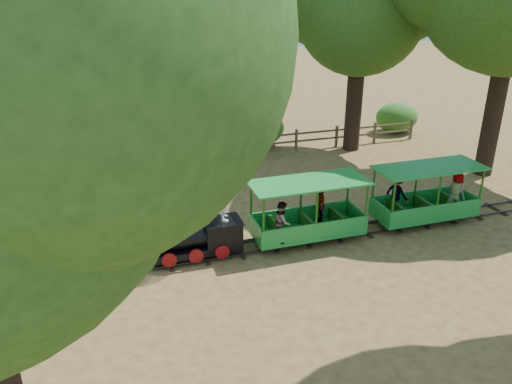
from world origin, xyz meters
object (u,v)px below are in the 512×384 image
object	(u,v)px
locomotive	(187,198)
carriage_front	(305,218)
carriage_rear	(423,198)
fence	(232,145)

from	to	relation	value
locomotive	carriage_front	world-z (taller)	locomotive
carriage_rear	fence	bearing A→B (deg)	117.02
carriage_front	carriage_rear	size ratio (longest dim) A/B	1.00
carriage_rear	carriage_front	bearing A→B (deg)	-178.67
carriage_front	carriage_rear	world-z (taller)	same
locomotive	carriage_front	distance (m)	3.55
carriage_front	fence	xyz separation A→B (m)	(0.01, 8.02, -0.18)
locomotive	carriage_rear	world-z (taller)	locomotive
carriage_rear	locomotive	bearing A→B (deg)	179.96
locomotive	carriage_front	bearing A→B (deg)	-1.67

